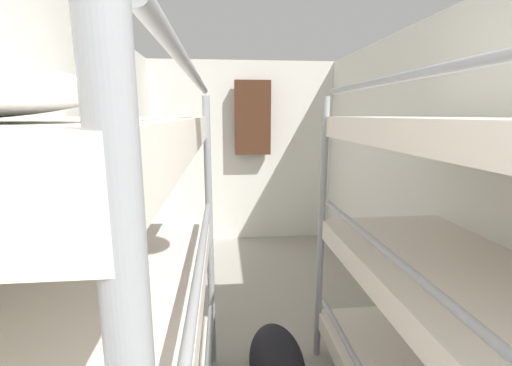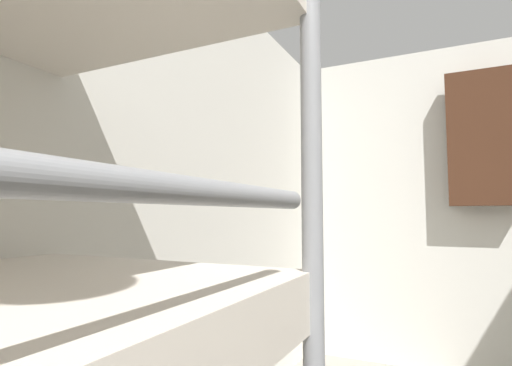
# 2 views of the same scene
# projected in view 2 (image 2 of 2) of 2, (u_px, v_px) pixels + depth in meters

# --- Properties ---
(wall_left) EXTENTS (0.06, 4.80, 2.30)m
(wall_left) POSITION_uv_depth(u_px,v_px,m) (44.00, 195.00, 1.18)
(wall_left) COLOR silver
(wall_left) RESTS_ON ground_plane
(wall_back) EXTENTS (2.43, 0.06, 2.30)m
(wall_back) POSITION_uv_depth(u_px,v_px,m) (467.00, 206.00, 2.79)
(wall_back) COLOR silver
(wall_back) RESTS_ON ground_plane
(hanging_coat) EXTENTS (0.44, 0.12, 0.90)m
(hanging_coat) POSITION_uv_depth(u_px,v_px,m) (483.00, 138.00, 2.64)
(hanging_coat) COLOR #472819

